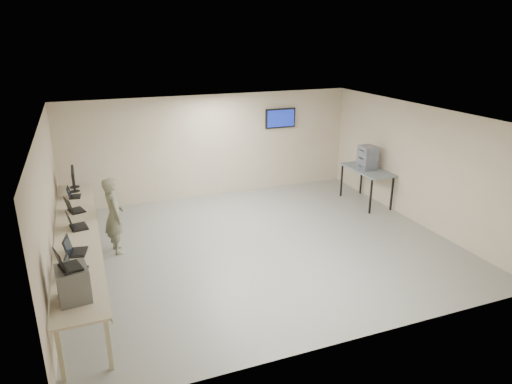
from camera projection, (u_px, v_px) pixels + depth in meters
name	position (u px, v px, depth m)	size (l,w,h in m)	color
room	(260.00, 182.00, 9.45)	(8.01, 7.01, 2.81)	#A9A99A
workbench	(78.00, 235.00, 8.36)	(0.76, 6.00, 0.90)	beige
equipment_box	(73.00, 283.00, 6.16)	(0.40, 0.46, 0.48)	slate
laptop_on_box	(66.00, 264.00, 6.04)	(0.37, 0.41, 0.27)	black
laptop_0	(74.00, 270.00, 6.86)	(0.35, 0.40, 0.29)	black
laptop_1	(73.00, 249.00, 7.49)	(0.38, 0.43, 0.30)	black
laptop_2	(75.00, 224.00, 8.47)	(0.39, 0.44, 0.31)	black
laptop_3	(73.00, 208.00, 9.25)	(0.41, 0.44, 0.29)	black
laptop_4	(72.00, 195.00, 10.05)	(0.29, 0.34, 0.25)	black
monitor_near	(73.00, 179.00, 10.34)	(0.22, 0.49, 0.49)	black
monitor_far	(73.00, 175.00, 10.63)	(0.22, 0.49, 0.49)	black
soldier	(114.00, 216.00, 9.31)	(0.59, 0.39, 1.62)	gray
side_table	(367.00, 171.00, 12.01)	(0.74, 1.59, 0.95)	slate
storage_bins	(368.00, 158.00, 11.88)	(0.39, 0.43, 0.62)	gray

